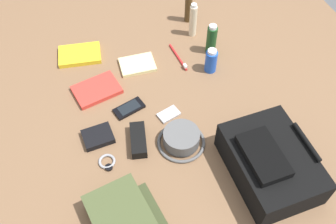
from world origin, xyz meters
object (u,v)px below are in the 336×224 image
object	(u,v)px
deodorant_spray	(211,61)
cell_phone	(129,108)
backpack	(270,163)
notepad	(137,65)
sunglasses_case	(138,140)
lotion_bottle	(193,20)
cologne_bottle	(189,6)
toothbrush	(179,58)
paperback_novel	(80,55)
wallet	(98,137)
wristwatch	(107,162)
shampoo_bottle	(212,39)
travel_guidebook	(97,90)
bucket_hat	(181,139)
media_player	(169,114)

from	to	relation	value
deodorant_spray	cell_phone	xyz separation A→B (m)	(0.09, -0.39, -0.05)
backpack	cell_phone	world-z (taller)	backpack
notepad	sunglasses_case	distance (m)	0.40
lotion_bottle	sunglasses_case	size ratio (longest dim) A/B	1.22
cologne_bottle	deodorant_spray	xyz separation A→B (m)	(0.34, -0.03, -0.03)
cologne_bottle	toothbrush	bearing A→B (deg)	-29.95
deodorant_spray	paperback_novel	bearing A→B (deg)	-117.93
paperback_novel	wallet	xyz separation A→B (m)	(0.46, -0.03, 0.00)
wristwatch	cologne_bottle	bearing A→B (deg)	138.52
shampoo_bottle	notepad	size ratio (longest dim) A/B	0.98
wristwatch	notepad	world-z (taller)	notepad
travel_guidebook	cell_phone	distance (m)	0.17
cologne_bottle	notepad	world-z (taller)	cologne_bottle
bucket_hat	wristwatch	bearing A→B (deg)	-91.99
paperback_novel	travel_guidebook	bearing A→B (deg)	5.98
cologne_bottle	wallet	xyz separation A→B (m)	(0.53, -0.57, -0.07)
deodorant_spray	cell_phone	world-z (taller)	deodorant_spray
wallet	wristwatch	bearing A→B (deg)	0.02
media_player	sunglasses_case	bearing A→B (deg)	-60.55
shampoo_bottle	wallet	size ratio (longest dim) A/B	1.34
media_player	sunglasses_case	size ratio (longest dim) A/B	0.68
shampoo_bottle	sunglasses_case	distance (m)	0.58
bucket_hat	lotion_bottle	bearing A→B (deg)	154.09
shampoo_bottle	deodorant_spray	world-z (taller)	shampoo_bottle
cologne_bottle	travel_guidebook	size ratio (longest dim) A/B	0.85
media_player	wallet	bearing A→B (deg)	-87.12
backpack	wristwatch	bearing A→B (deg)	-113.53
cell_phone	travel_guidebook	bearing A→B (deg)	-144.04
travel_guidebook	sunglasses_case	xyz separation A→B (m)	(0.30, 0.09, 0.01)
notepad	wristwatch	bearing A→B (deg)	-25.58
backpack	notepad	world-z (taller)	backpack
deodorant_spray	wallet	xyz separation A→B (m)	(0.19, -0.54, -0.04)
wristwatch	sunglasses_case	xyz separation A→B (m)	(-0.04, 0.13, 0.01)
backpack	sunglasses_case	world-z (taller)	backpack
cell_phone	media_player	distance (m)	0.16
backpack	bucket_hat	distance (m)	0.33
toothbrush	sunglasses_case	xyz separation A→B (m)	(0.36, -0.30, 0.01)
media_player	wallet	xyz separation A→B (m)	(0.01, -0.29, 0.01)
bucket_hat	toothbrush	distance (m)	0.44
travel_guidebook	shampoo_bottle	bearing A→B (deg)	96.34
cell_phone	wristwatch	world-z (taller)	cell_phone
wristwatch	toothbrush	bearing A→B (deg)	133.24
bucket_hat	toothbrush	world-z (taller)	bucket_hat
paperback_novel	sunglasses_case	bearing A→B (deg)	11.95
shampoo_bottle	notepad	bearing A→B (deg)	-93.85
bucket_hat	wallet	distance (m)	0.31
travel_guidebook	wristwatch	world-z (taller)	travel_guidebook
bucket_hat	wallet	bearing A→B (deg)	-113.36
shampoo_bottle	notepad	world-z (taller)	shampoo_bottle
shampoo_bottle	deodorant_spray	size ratio (longest dim) A/B	1.28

